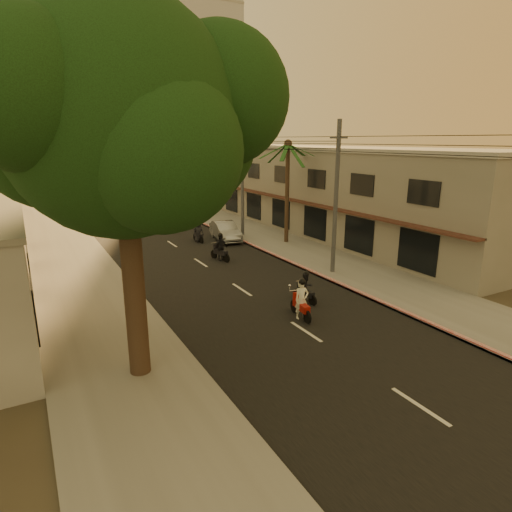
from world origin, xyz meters
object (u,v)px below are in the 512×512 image
Objects in this scene: scooter_mid_b at (220,248)px; scooter_far_a at (198,232)px; broadleaf_tree at (133,119)px; scooter_mid_a at (306,288)px; scooter_far_b at (172,222)px; palm_tree at (288,150)px; scooter_red at (301,301)px; parked_car at (225,231)px.

scooter_mid_b is 1.05× the size of scooter_far_a.
broadleaf_tree is 16.10m from scooter_mid_b.
scooter_far_a reaches higher than scooter_mid_a.
broadleaf_tree is at bearing -121.19° from scooter_far_b.
palm_tree is 4.47× the size of scooter_far_a.
broadleaf_tree reaches higher than scooter_far_b.
scooter_mid_b is 5.87m from scooter_far_a.
scooter_far_b is (-0.25, 20.23, 0.04)m from scooter_mid_a.
scooter_red reaches higher than scooter_far_b.
palm_tree reaches higher than scooter_far_b.
broadleaf_tree is at bearing -162.55° from scooter_red.
scooter_far_b is (0.33, 11.20, -0.08)m from scooter_mid_b.
scooter_mid_b is at bearing 55.66° from broadleaf_tree.
scooter_mid_a is at bearing -92.74° from scooter_far_a.
broadleaf_tree is 6.30× the size of scooter_mid_b.
scooter_mid_a is 20.23m from scooter_far_b.
palm_tree is at bearing -66.51° from scooter_far_b.
palm_tree is 4.27× the size of scooter_mid_b.
parked_car is (2.52, -5.80, -0.04)m from scooter_far_b.
scooter_red is at bearing -97.33° from scooter_far_a.
scooter_mid_a is (8.58, 2.69, -7.72)m from broadleaf_tree.
scooter_far_a is (0.70, 5.83, -0.06)m from scooter_mid_b.
scooter_far_a is at bearing 63.62° from broadleaf_tree.
broadleaf_tree reaches higher than palm_tree.
scooter_far_b is 6.33m from parked_car.
palm_tree is at bearing 55.57° from scooter_mid_a.
scooter_far_b is at bearing 124.70° from palm_tree.
scooter_mid_b is at bearing -162.08° from palm_tree.
scooter_far_a reaches higher than scooter_far_b.
scooter_mid_b is at bearing 87.59° from scooter_mid_a.
scooter_far_a is (0.12, 14.86, 0.05)m from scooter_mid_a.
scooter_mid_a is 0.36× the size of parked_car.
scooter_red is at bearing -104.05° from scooter_far_b.
scooter_far_b is at bearing 91.61° from scooter_far_a.
scooter_mid_a is 0.97× the size of scooter_far_b.
scooter_far_b is (1.08, 21.76, -0.06)m from scooter_red.
broadleaf_tree is 1.48× the size of palm_tree.
scooter_far_b is (-6.28, 9.06, -6.36)m from palm_tree.
scooter_far_b is (8.34, 22.92, -7.69)m from broadleaf_tree.
parked_car is at bearing -77.68° from scooter_far_b.
scooter_mid_a is at bearing -100.50° from scooter_far_b.
scooter_red is 2.02m from scooter_mid_a.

